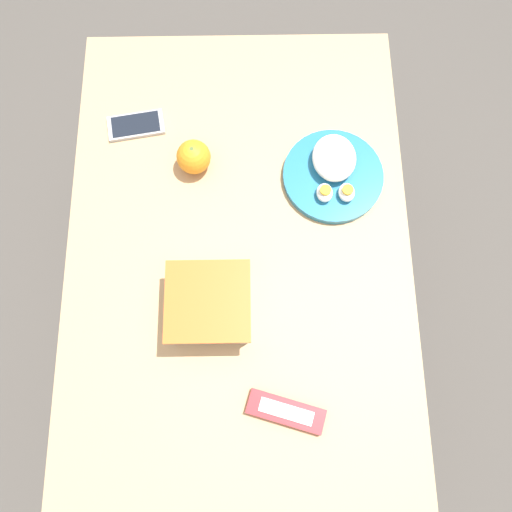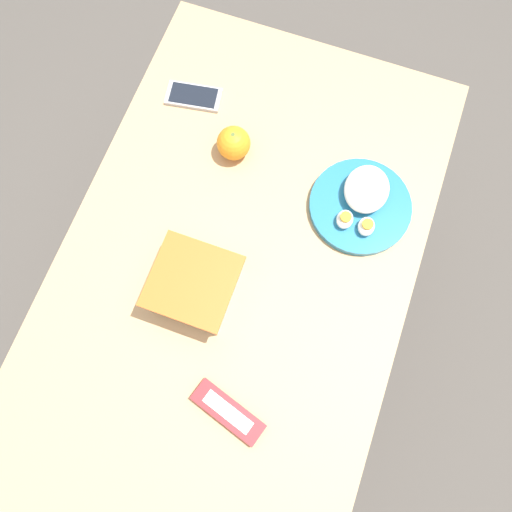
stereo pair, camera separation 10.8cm
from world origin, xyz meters
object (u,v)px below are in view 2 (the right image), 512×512
Objects in this scene: rice_plate at (362,201)px; candy_bar at (228,412)px; food_container at (195,286)px; cell_phone at (194,96)px; orange_fruit at (234,143)px.

rice_plate is 1.40× the size of candy_bar.
cell_phone is (0.45, 0.19, -0.03)m from food_container.
orange_fruit is (0.34, 0.04, -0.00)m from food_container.
orange_fruit reaches higher than rice_plate.
candy_bar is (-0.56, -0.20, -0.03)m from orange_fruit.
orange_fruit is 0.32m from rice_plate.
food_container is 1.21× the size of cell_phone.
food_container reaches higher than rice_plate.
candy_bar reaches higher than cell_phone.
food_container is 0.27m from candy_bar.
cell_phone is at bearing 54.37° from orange_fruit.
rice_plate is at bearing -41.85° from food_container.
cell_phone is at bearing 22.47° from food_container.
rice_plate is 1.63× the size of cell_phone.
food_container is at bearing 35.82° from candy_bar.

